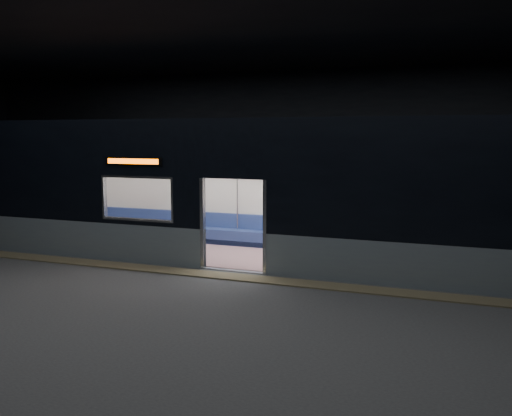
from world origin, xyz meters
The scene contains 7 objects.
station_floor centered at (0.00, 0.00, -0.01)m, with size 24.00×14.00×0.01m, color #47494C.
station_envelope centered at (0.00, 0.00, 3.66)m, with size 24.00×14.00×5.00m.
tactile_strip centered at (0.00, 0.55, 0.01)m, with size 22.80×0.50×0.03m, color #8C7F59.
metro_car centered at (0.00, 2.54, 1.85)m, with size 18.00×3.04×3.35m.
passenger centered at (4.21, 3.55, 0.78)m, with size 0.38×0.64×1.32m.
handbag centered at (4.25, 3.34, 0.66)m, with size 0.25×0.22×0.13m, color black.
transit_map centered at (2.29, 3.85, 1.48)m, with size 1.03×0.03×0.67m, color white.
Camera 1 is at (4.47, -9.74, 3.00)m, focal length 38.00 mm.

